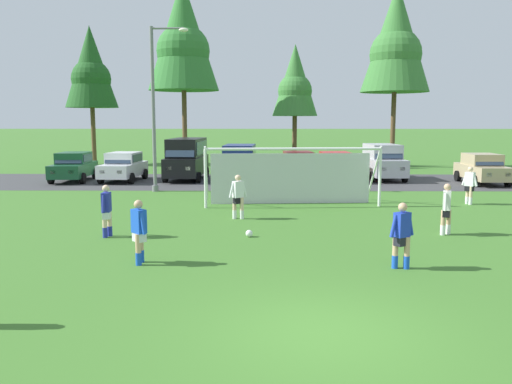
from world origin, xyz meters
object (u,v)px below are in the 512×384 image
at_px(soccer_ball, 249,233).
at_px(player_striker_near, 470,185).
at_px(player_midfield_center, 402,236).
at_px(parked_car_slot_far_right, 383,161).
at_px(parked_car_slot_center_left, 187,158).
at_px(parked_car_slot_end, 482,169).
at_px(soccer_goal, 291,175).
at_px(player_defender_far, 446,209).
at_px(parked_car_slot_left, 123,167).
at_px(parked_car_slot_center, 239,162).
at_px(player_trailing_back, 107,211).
at_px(player_winger_left, 238,197).
at_px(parked_car_slot_center_right, 298,165).
at_px(street_lamp, 157,108).
at_px(player_winger_right, 139,232).
at_px(parked_car_slot_far_left, 74,167).
at_px(parked_car_slot_right, 335,166).

height_order(soccer_ball, player_striker_near, player_striker_near).
bearing_deg(player_midfield_center, parked_car_slot_far_right, 78.58).
bearing_deg(parked_car_slot_center_left, parked_car_slot_end, -6.13).
distance_m(soccer_goal, player_defender_far, 7.59).
distance_m(parked_car_slot_left, parked_car_slot_center, 6.94).
bearing_deg(player_trailing_back, player_winger_left, 37.87).
height_order(parked_car_slot_center_right, parked_car_slot_far_right, parked_car_slot_far_right).
height_order(soccer_goal, parked_car_slot_end, soccer_goal).
bearing_deg(player_defender_far, player_trailing_back, -177.42).
relative_size(parked_car_slot_center_right, street_lamp, 0.53).
distance_m(player_midfield_center, parked_car_slot_center_left, 20.82).
relative_size(player_midfield_center, parked_car_slot_far_right, 0.35).
distance_m(player_striker_near, player_winger_right, 15.41).
distance_m(soccer_goal, player_winger_right, 10.49).
bearing_deg(soccer_ball, soccer_goal, 75.72).
relative_size(player_defender_far, parked_car_slot_center, 0.35).
bearing_deg(player_winger_left, parked_car_slot_end, 38.98).
relative_size(player_striker_near, parked_car_slot_left, 0.38).
height_order(player_striker_near, player_trailing_back, same).
distance_m(player_trailing_back, parked_car_slot_left, 15.41).
xyz_separation_m(soccer_goal, parked_car_slot_left, (-9.57, 8.51, -0.42)).
distance_m(player_winger_right, player_trailing_back, 3.50).
xyz_separation_m(soccer_ball, player_winger_left, (-0.49, 3.01, 0.71)).
height_order(player_midfield_center, parked_car_slot_center, parked_car_slot_center).
distance_m(soccer_goal, parked_car_slot_center_left, 11.01).
distance_m(player_striker_near, parked_car_slot_far_left, 21.89).
distance_m(soccer_goal, street_lamp, 8.27).
xyz_separation_m(parked_car_slot_far_right, street_lamp, (-12.70, -5.58, 3.13)).
bearing_deg(soccer_ball, player_winger_right, -131.06).
xyz_separation_m(player_midfield_center, parked_car_slot_end, (9.15, 17.34, 0.05)).
distance_m(player_defender_far, parked_car_slot_end, 15.06).
bearing_deg(parked_car_slot_center_right, parked_car_slot_right, -10.22).
xyz_separation_m(soccer_goal, player_winger_left, (-2.13, -3.44, -0.47)).
distance_m(player_winger_right, parked_car_slot_center_right, 19.69).
distance_m(player_winger_left, parked_car_slot_left, 14.07).
xyz_separation_m(player_defender_far, street_lamp, (-11.19, 10.06, 3.42)).
height_order(player_defender_far, street_lamp, street_lamp).
bearing_deg(player_winger_right, parked_car_slot_center_left, 94.69).
distance_m(player_midfield_center, parked_car_slot_center, 19.25).
distance_m(soccer_ball, player_trailing_back, 4.49).
height_order(player_midfield_center, parked_car_slot_far_right, parked_car_slot_far_right).
bearing_deg(soccer_goal, player_winger_left, -121.81).
relative_size(player_winger_right, parked_car_slot_center, 0.35).
relative_size(parked_car_slot_left, parked_car_slot_center, 0.92).
distance_m(parked_car_slot_center, street_lamp, 6.89).
xyz_separation_m(player_striker_near, parked_car_slot_far_right, (-1.59, 9.56, 0.29)).
height_order(parked_car_slot_center_left, parked_car_slot_far_right, parked_car_slot_center_left).
height_order(parked_car_slot_far_left, street_lamp, street_lamp).
bearing_deg(soccer_goal, street_lamp, 148.44).
bearing_deg(player_trailing_back, parked_car_slot_right, 59.32).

